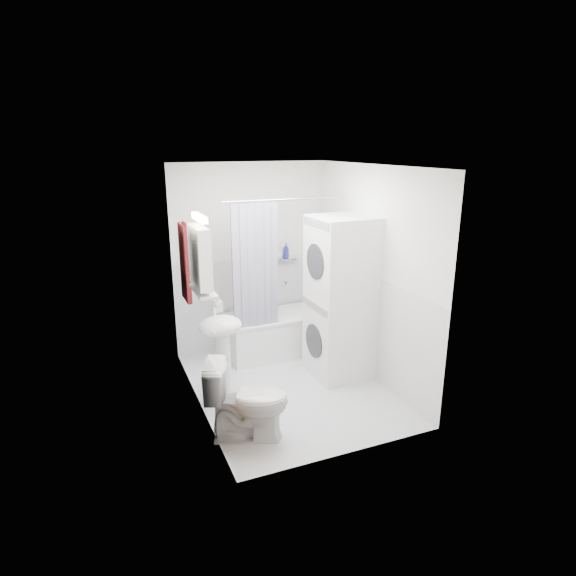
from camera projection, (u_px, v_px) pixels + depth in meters
name	position (u px, v px, depth m)	size (l,w,h in m)	color
floor	(289.00, 387.00, 5.37)	(2.60, 2.60, 0.00)	silver
room_walls	(290.00, 257.00, 4.94)	(2.60, 2.60, 2.60)	white
wainscot	(280.00, 328.00, 5.46)	(1.98, 2.58, 2.58)	white
door	(215.00, 333.00, 4.25)	(0.05, 2.00, 2.00)	brown
bathtub	(280.00, 331.00, 6.19)	(1.37, 0.65, 0.53)	white
tub_spout	(285.00, 282.00, 6.40)	(0.04, 0.04, 0.12)	silver
curtain_rod	(288.00, 199.00, 5.47)	(0.02, 0.02, 1.55)	silver
shower_curtain	(256.00, 267.00, 5.53)	(0.55, 0.02, 1.45)	#131743
sink	(222.00, 339.00, 4.88)	(0.44, 0.37, 1.04)	white
medicine_cabinet	(200.00, 255.00, 4.67)	(0.13, 0.50, 0.71)	white
shelf	(203.00, 291.00, 4.78)	(0.18, 0.54, 0.03)	silver
shower_caddy	(288.00, 259.00, 6.32)	(0.22, 0.06, 0.02)	silver
towel	(185.00, 261.00, 5.29)	(0.07, 0.36, 0.88)	maroon
washer_dryer	(341.00, 298.00, 5.45)	(0.68, 0.66, 1.86)	white
toilet	(247.00, 401.00, 4.36)	(0.42, 0.75, 0.74)	white
soap_pump	(218.00, 308.00, 5.06)	(0.08, 0.17, 0.08)	gray
shelf_bottle	(207.00, 290.00, 4.64)	(0.07, 0.18, 0.07)	gray
shelf_cup	(200.00, 282.00, 4.87)	(0.10, 0.09, 0.10)	gray
shampoo_a	(278.00, 255.00, 6.24)	(0.13, 0.17, 0.13)	gray
shampoo_b	(286.00, 256.00, 6.29)	(0.08, 0.21, 0.08)	navy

